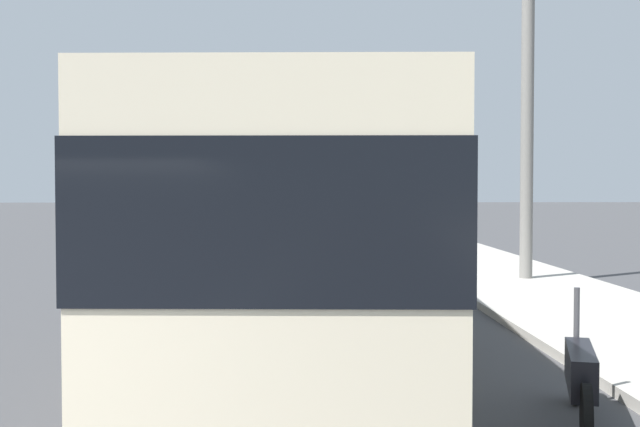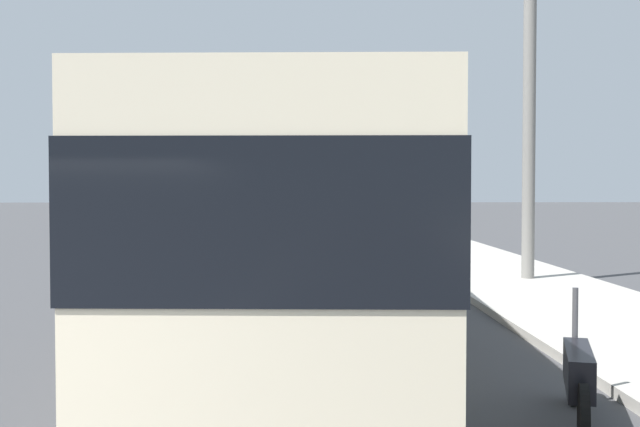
% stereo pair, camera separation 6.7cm
% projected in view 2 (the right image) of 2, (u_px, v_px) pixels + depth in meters
% --- Properties ---
extents(sidewalk_curb, '(110.00, 3.60, 0.14)m').
position_uv_depth(sidewalk_curb, '(620.00, 325.00, 12.86)').
color(sidewalk_curb, '#B2ADA3').
rests_on(sidewalk_curb, ground).
extents(lane_divider_line, '(110.00, 0.16, 0.01)m').
position_uv_depth(lane_divider_line, '(160.00, 331.00, 12.63)').
color(lane_divider_line, silver).
rests_on(lane_divider_line, ground).
extents(coach_bus, '(11.69, 3.15, 3.10)m').
position_uv_depth(coach_bus, '(302.00, 227.00, 10.58)').
color(coach_bus, beige).
rests_on(coach_bus, ground).
extents(motorcycle_by_tree, '(2.14, 0.71, 1.25)m').
position_uv_depth(motorcycle_by_tree, '(578.00, 377.00, 7.65)').
color(motorcycle_by_tree, black).
rests_on(motorcycle_by_tree, ground).
extents(car_ahead_same_lane, '(3.96, 1.96, 1.60)m').
position_uv_depth(car_ahead_same_lane, '(290.00, 222.00, 34.15)').
color(car_ahead_same_lane, black).
rests_on(car_ahead_same_lane, ground).
extents(car_far_distant, '(4.14, 1.89, 1.44)m').
position_uv_depth(car_far_distant, '(211.00, 221.00, 37.10)').
color(car_far_distant, gold).
rests_on(car_far_distant, ground).
extents(utility_pole, '(0.30, 0.30, 7.53)m').
position_uv_depth(utility_pole, '(529.00, 124.00, 18.64)').
color(utility_pole, slate).
rests_on(utility_pole, ground).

